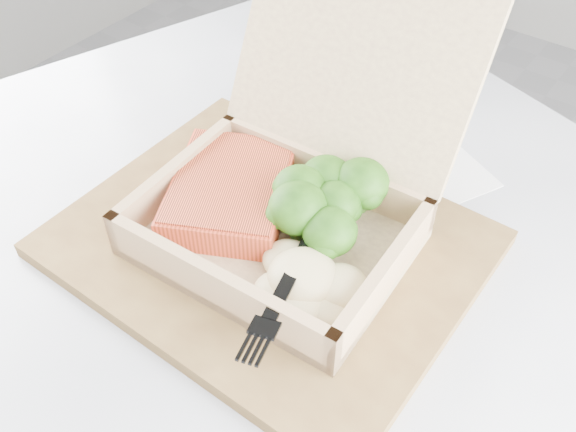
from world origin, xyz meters
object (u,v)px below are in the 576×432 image
Objects in this scene: serving_tray at (269,244)px; cafe_table at (251,369)px; paper_cup at (328,15)px; takeout_container at (301,176)px.

cafe_table is at bearing -127.29° from serving_tray.
serving_tray is 0.35m from paper_cup.
takeout_container is at bearing 69.97° from cafe_table.
cafe_table is 3.92× the size of takeout_container.
serving_tray is at bearing 52.71° from cafe_table.
cafe_table is 11.20× the size of paper_cup.
paper_cup reaches higher than serving_tray.
serving_tray is at bearing -64.73° from paper_cup.
paper_cup is at bearing 115.27° from serving_tray.
cafe_table is 2.96× the size of serving_tray.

